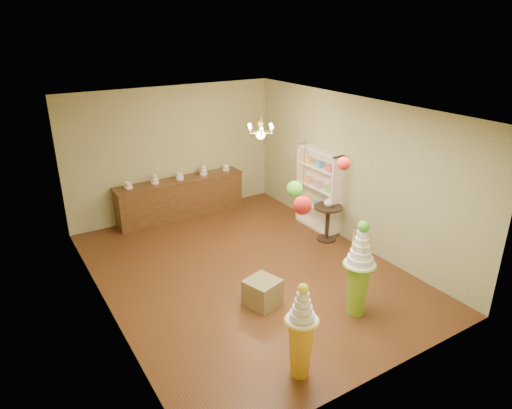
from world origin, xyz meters
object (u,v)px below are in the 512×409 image
pedestal_green (358,277)px  round_table (328,218)px  pedestal_orange (301,340)px  sideboard (181,197)px

pedestal_green → round_table: bearing=60.0°
pedestal_green → pedestal_orange: 1.68m
pedestal_green → pedestal_orange: pedestal_green is taller
pedestal_green → sideboard: bearing=99.0°
pedestal_green → round_table: pedestal_green is taller
round_table → pedestal_orange: bearing=-134.9°
pedestal_orange → sideboard: bearing=82.3°
sideboard → round_table: (2.10, -2.77, 0.02)m
sideboard → round_table: 3.48m
pedestal_orange → round_table: (2.86, 2.87, -0.06)m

